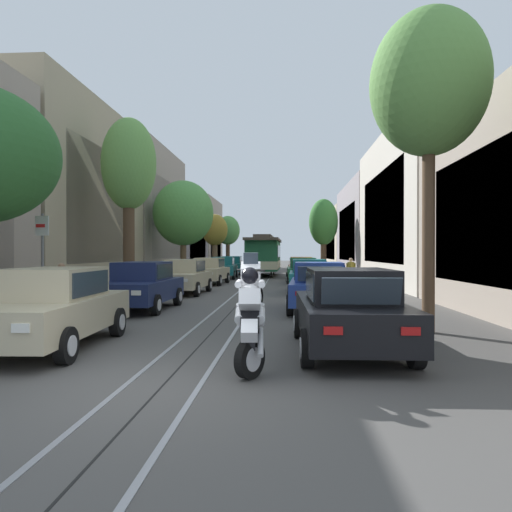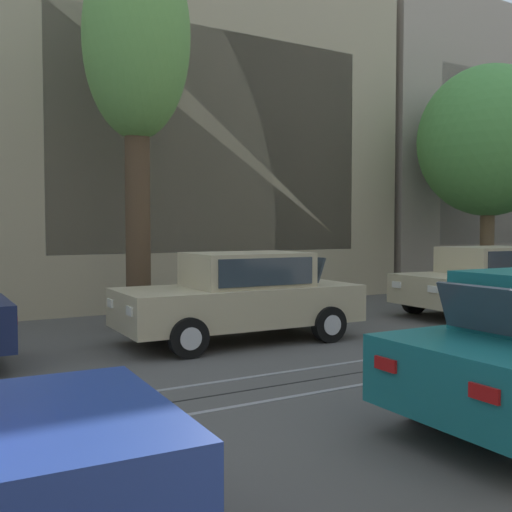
% 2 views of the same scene
% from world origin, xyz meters
% --- Properties ---
extents(ground_plane, '(160.00, 160.00, 0.00)m').
position_xyz_m(ground_plane, '(0.00, 24.65, 0.00)').
color(ground_plane, '#4C4947').
extents(trolley_track_rails, '(1.14, 69.63, 0.01)m').
position_xyz_m(trolley_track_rails, '(0.00, 28.81, 0.00)').
color(trolley_track_rails, gray).
rests_on(trolley_track_rails, ground).
extents(building_facade_left, '(5.87, 61.33, 9.84)m').
position_xyz_m(building_facade_left, '(-10.05, 27.43, 4.36)').
color(building_facade_left, gray).
rests_on(building_facade_left, ground).
extents(building_facade_right, '(5.74, 61.33, 8.77)m').
position_xyz_m(building_facade_right, '(9.64, 27.84, 3.83)').
color(building_facade_right, gray).
rests_on(building_facade_right, ground).
extents(parked_car_beige_near_left, '(2.11, 4.41, 1.58)m').
position_xyz_m(parked_car_beige_near_left, '(-2.88, 2.53, 0.80)').
color(parked_car_beige_near_left, '#C1B28E').
rests_on(parked_car_beige_near_left, ground).
extents(parked_car_navy_second_left, '(2.05, 4.38, 1.58)m').
position_xyz_m(parked_car_navy_second_left, '(-3.01, 8.70, 0.80)').
color(parked_car_navy_second_left, '#19234C').
rests_on(parked_car_navy_second_left, ground).
extents(parked_car_beige_mid_left, '(2.09, 4.40, 1.58)m').
position_xyz_m(parked_car_beige_mid_left, '(-2.90, 14.67, 0.80)').
color(parked_car_beige_mid_left, '#C1B28E').
rests_on(parked_car_beige_mid_left, ground).
extents(parked_car_beige_fourth_left, '(2.14, 4.42, 1.58)m').
position_xyz_m(parked_car_beige_fourth_left, '(-2.83, 21.17, 0.80)').
color(parked_car_beige_fourth_left, '#C1B28E').
rests_on(parked_car_beige_fourth_left, ground).
extents(parked_car_teal_fifth_left, '(2.11, 4.41, 1.58)m').
position_xyz_m(parked_car_teal_fifth_left, '(-2.82, 27.20, 0.80)').
color(parked_car_teal_fifth_left, '#196B70').
rests_on(parked_car_teal_fifth_left, ground).
extents(parked_car_teal_sixth_left, '(2.03, 4.37, 1.58)m').
position_xyz_m(parked_car_teal_sixth_left, '(-2.89, 33.65, 0.80)').
color(parked_car_teal_sixth_left, '#196B70').
rests_on(parked_car_teal_sixth_left, ground).
extents(parked_car_black_near_right, '(2.07, 4.39, 1.58)m').
position_xyz_m(parked_car_black_near_right, '(2.94, 2.55, 0.80)').
color(parked_car_black_near_right, black).
rests_on(parked_car_black_near_right, ground).
extents(parked_car_blue_second_right, '(2.14, 4.42, 1.58)m').
position_xyz_m(parked_car_blue_second_right, '(2.81, 8.70, 0.80)').
color(parked_car_blue_second_right, '#233D93').
rests_on(parked_car_blue_second_right, ground).
extents(parked_car_teal_mid_right, '(2.06, 4.39, 1.58)m').
position_xyz_m(parked_car_teal_mid_right, '(2.83, 15.47, 0.80)').
color(parked_car_teal_mid_right, '#196B70').
rests_on(parked_car_teal_mid_right, ground).
extents(parked_car_green_fourth_right, '(2.04, 4.38, 1.58)m').
position_xyz_m(parked_car_green_fourth_right, '(2.76, 21.91, 0.80)').
color(parked_car_green_fourth_right, '#1E6038').
rests_on(parked_car_green_fourth_right, ground).
extents(parked_car_orange_fifth_right, '(2.03, 4.37, 1.58)m').
position_xyz_m(parked_car_orange_fifth_right, '(2.86, 27.78, 0.80)').
color(parked_car_orange_fifth_right, orange).
rests_on(parked_car_orange_fifth_right, ground).
extents(street_tree_kerb_left_second, '(2.40, 2.08, 7.79)m').
position_xyz_m(street_tree_kerb_left_second, '(-5.11, 13.54, 5.60)').
color(street_tree_kerb_left_second, '#4C3826').
rests_on(street_tree_kerb_left_second, ground).
extents(street_tree_kerb_left_mid, '(3.98, 4.04, 6.65)m').
position_xyz_m(street_tree_kerb_left_mid, '(-5.02, 23.96, 4.49)').
color(street_tree_kerb_left_mid, brown).
rests_on(street_tree_kerb_left_mid, ground).
extents(street_tree_kerb_left_fourth, '(2.36, 2.02, 5.42)m').
position_xyz_m(street_tree_kerb_left_fourth, '(-4.75, 35.90, 3.85)').
color(street_tree_kerb_left_fourth, brown).
rests_on(street_tree_kerb_left_fourth, ground).
extents(street_tree_kerb_left_far, '(2.72, 2.31, 6.06)m').
position_xyz_m(street_tree_kerb_left_far, '(-4.79, 45.91, 4.33)').
color(street_tree_kerb_left_far, '#4C3826').
rests_on(street_tree_kerb_left_far, ground).
extents(street_tree_kerb_right_near, '(2.74, 2.79, 7.61)m').
position_xyz_m(street_tree_kerb_right_near, '(5.11, 4.82, 5.84)').
color(street_tree_kerb_right_near, brown).
rests_on(street_tree_kerb_right_near, ground).
extents(street_tree_kerb_right_second, '(2.35, 2.10, 6.28)m').
position_xyz_m(street_tree_kerb_right_second, '(4.82, 31.78, 4.29)').
color(street_tree_kerb_right_second, '#4C3826').
rests_on(street_tree_kerb_right_second, ground).
extents(cable_car_trolley, '(2.72, 9.16, 3.28)m').
position_xyz_m(cable_car_trolley, '(0.00, 31.16, 1.66)').
color(cable_car_trolley, '#1E5B38').
rests_on(cable_car_trolley, ground).
extents(motorcycle_with_rider, '(0.51, 1.83, 1.89)m').
position_xyz_m(motorcycle_with_rider, '(1.19, 0.87, 0.99)').
color(motorcycle_with_rider, black).
rests_on(motorcycle_with_rider, ground).
extents(pedestrian_on_left_pavement, '(0.55, 0.41, 1.58)m').
position_xyz_m(pedestrian_on_left_pavement, '(5.54, 20.93, 0.89)').
color(pedestrian_on_left_pavement, slate).
rests_on(pedestrian_on_left_pavement, ground).
extents(pedestrian_on_right_pavement, '(0.55, 0.37, 1.55)m').
position_xyz_m(pedestrian_on_right_pavement, '(-5.42, 8.04, 0.87)').
color(pedestrian_on_right_pavement, black).
rests_on(pedestrian_on_right_pavement, ground).
extents(street_sign_post, '(0.36, 0.08, 2.85)m').
position_xyz_m(street_sign_post, '(-4.21, 4.63, 1.76)').
color(street_sign_post, slate).
rests_on(street_sign_post, ground).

